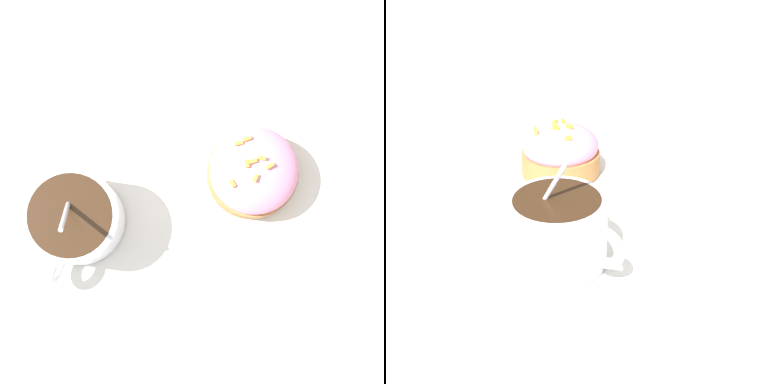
# 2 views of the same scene
# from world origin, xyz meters

# --- Properties ---
(ground_plane) EXTENTS (3.00, 3.00, 0.00)m
(ground_plane) POSITION_xyz_m (0.00, 0.00, 0.00)
(ground_plane) COLOR #B2B2B7
(paper_napkin) EXTENTS (0.32, 0.29, 0.00)m
(paper_napkin) POSITION_xyz_m (0.00, 0.00, 0.00)
(paper_napkin) COLOR white
(paper_napkin) RESTS_ON ground_plane
(coffee_cup) EXTENTS (0.09, 0.10, 0.11)m
(coffee_cup) POSITION_xyz_m (-0.08, 0.01, 0.04)
(coffee_cup) COLOR white
(coffee_cup) RESTS_ON paper_napkin
(frosted_pastry) EXTENTS (0.09, 0.09, 0.06)m
(frosted_pastry) POSITION_xyz_m (0.08, -0.01, 0.03)
(frosted_pastry) COLOR #B2753D
(frosted_pastry) RESTS_ON paper_napkin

